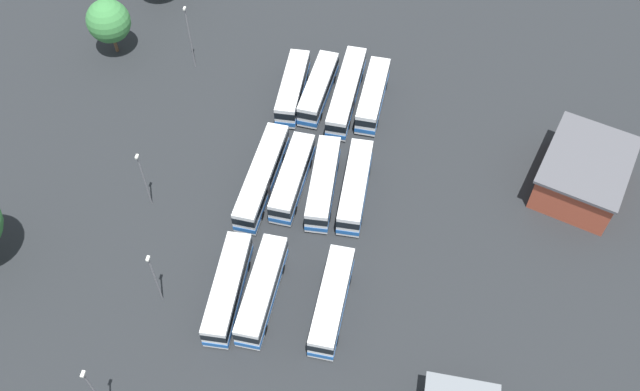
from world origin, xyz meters
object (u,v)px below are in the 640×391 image
bus_row0_slot2 (262,290)px  bus_row1_slot0 (355,186)px  depot_building (583,173)px  lamp_post_mid_lot (144,178)px  bus_row0_slot0 (332,301)px  bus_row1_slot3 (262,177)px  bus_row2_slot3 (293,88)px  lamp_post_far_corner (190,36)px  bus_row1_slot1 (323,183)px  bus_row2_slot0 (373,95)px  tree_south_edge (108,21)px  bus_row0_slot3 (228,288)px  bus_row2_slot2 (318,88)px  lamp_post_by_building (155,277)px  bus_row1_slot2 (292,177)px  bus_row2_slot1 (346,92)px

bus_row0_slot2 → bus_row1_slot0: same height
bus_row0_slot2 → depot_building: (19.45, -33.15, 0.66)m
bus_row0_slot2 → lamp_post_mid_lot: (10.39, 14.85, 2.66)m
bus_row0_slot0 → bus_row1_slot3: 17.70m
bus_row0_slot2 → bus_row2_slot3: size_ratio=1.03×
bus_row0_slot0 → lamp_post_far_corner: bearing=34.0°
bus_row0_slot0 → lamp_post_mid_lot: 24.53m
bus_row1_slot0 → depot_building: size_ratio=0.82×
bus_row1_slot1 → lamp_post_mid_lot: lamp_post_mid_lot is taller
bus_row2_slot0 → bus_row0_slot2: bearing=163.9°
tree_south_edge → bus_row0_slot2: bearing=-142.4°
bus_row0_slot3 → bus_row1_slot0: size_ratio=1.00×
bus_row1_slot1 → tree_south_edge: (20.64, 31.30, 3.18)m
bus_row0_slot0 → bus_row2_slot2: size_ratio=1.00×
bus_row1_slot1 → lamp_post_far_corner: (19.06, 19.92, 3.33)m
bus_row1_slot3 → bus_row2_slot2: bearing=-15.9°
tree_south_edge → bus_row1_slot1: bearing=-123.4°
bus_row0_slot2 → lamp_post_by_building: 10.59m
bus_row1_slot3 → tree_south_edge: (20.74, 24.29, 3.18)m
bus_row1_slot1 → bus_row2_slot0: bearing=-16.1°
bus_row1_slot0 → bus_row0_slot2: bearing=151.6°
bus_row1_slot1 → depot_building: bearing=-80.3°
bus_row1_slot2 → depot_building: bearing=-81.9°
bus_row1_slot2 → bus_row2_slot2: (14.84, -0.90, -0.00)m
bus_row1_slot1 → bus_row2_slot2: (15.14, 2.66, -0.00)m
bus_row1_slot0 → lamp_post_by_building: 24.20m
bus_row1_slot1 → bus_row2_slot1: (14.97, -0.93, 0.00)m
bus_row2_slot2 → depot_building: depot_building is taller
lamp_post_by_building → bus_row0_slot3: bearing=-80.7°
bus_row2_slot3 → bus_row2_slot0: bearing=-89.8°
bus_row0_slot3 → bus_row2_slot1: (29.77, -8.57, 0.00)m
bus_row2_slot0 → tree_south_edge: tree_south_edge is taller
bus_row1_slot0 → lamp_post_mid_lot: lamp_post_mid_lot is taller
bus_row2_slot2 → depot_building: bearing=-107.9°
bus_row0_slot0 → bus_row2_slot3: bearing=16.5°
bus_row2_slot1 → lamp_post_by_building: 34.58m
bus_row1_slot3 → bus_row2_slot0: bearing=-37.0°
bus_row1_slot1 → bus_row2_slot0: size_ratio=1.04×
bus_row0_slot0 → lamp_post_by_building: (-1.14, 17.31, 2.46)m
lamp_post_by_building → tree_south_edge: bearing=24.8°
lamp_post_far_corner → lamp_post_mid_lot: bearing=-177.9°
tree_south_edge → lamp_post_mid_lot: bearing=-153.7°
bus_row0_slot2 → lamp_post_by_building: lamp_post_by_building is taller
bus_row0_slot2 → bus_row2_slot2: size_ratio=1.03×
lamp_post_mid_lot → bus_row1_slot0: bearing=-79.7°
bus_row2_slot0 → bus_row2_slot1: 3.35m
bus_row2_slot0 → tree_south_edge: size_ratio=1.44×
bus_row2_slot0 → bus_row1_slot0: bearing=177.5°
bus_row0_slot2 → lamp_post_mid_lot: 18.32m
bus_row2_slot1 → depot_building: depot_building is taller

